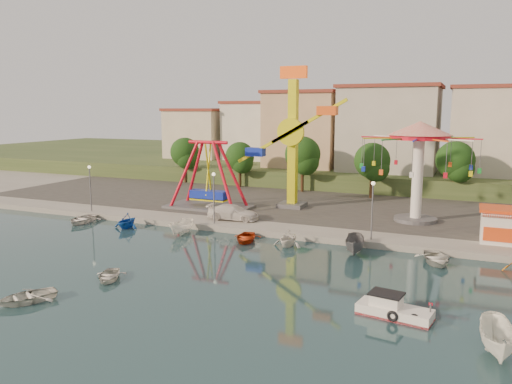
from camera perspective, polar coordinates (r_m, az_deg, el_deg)
The scene contains 33 objects.
ground at distance 37.04m, azimuth -3.30°, elevation -9.77°, with size 200.00×200.00×0.00m, color #15313B.
quay_deck at distance 95.30m, azimuth 13.64°, elevation 1.99°, with size 200.00×100.00×0.60m, color #9E998E.
asphalt_pad at distance 64.28m, azimuth 8.76°, elevation -1.06°, with size 90.00×28.00×0.01m, color #4C4944.
hill_terrace at distance 100.06m, azimuth 14.16°, elevation 3.00°, with size 200.00×60.00×3.00m, color #384C26.
pirate_ship_ride at distance 58.99m, azimuth -5.46°, elevation 1.80°, with size 10.00×5.00×8.00m.
kamikaze_tower at distance 58.66m, azimuth 4.58°, elevation 5.64°, with size 8.90×3.10×16.50m.
wave_swinger at distance 53.89m, azimuth 18.13°, elevation 4.72°, with size 11.60×11.60×10.40m.
booth_left at distance 48.90m, azimuth 27.23°, elevation -3.45°, with size 5.40×3.78×3.08m.
lamp_post_0 at distance 60.17m, azimuth -18.39°, elevation 0.26°, with size 0.14×0.14×5.00m, color #59595E.
lamp_post_1 at distance 51.03m, azimuth -4.83°, elevation -0.86°, with size 0.14×0.14×5.00m, color #59595E.
lamp_post_2 at distance 45.82m, azimuth 13.13°, elevation -2.25°, with size 0.14×0.14×5.00m, color #59595E.
tree_0 at distance 80.26m, azimuth -8.13°, elevation 4.53°, with size 4.60×4.60×7.19m.
tree_1 at distance 74.91m, azimuth -1.86°, elevation 4.07°, with size 4.35×4.35×6.80m.
tree_2 at distance 70.77m, azimuth 5.35°, elevation 4.30°, with size 5.02×5.02×7.85m.
tree_3 at distance 66.97m, azimuth 13.13°, elevation 3.50°, with size 4.68×4.68×7.32m.
tree_4 at distance 68.91m, azimuth 21.81°, elevation 3.39°, with size 4.86×4.86×7.60m.
building_0 at distance 91.65m, azimuth -9.17°, elevation 7.27°, with size 9.26×9.53×11.87m, color beige.
building_1 at distance 90.70m, azimuth -0.84°, elevation 6.34°, with size 12.33×9.01×8.63m, color silver.
building_2 at distance 86.65m, azimuth 7.33°, elevation 6.98°, with size 11.95×9.28×11.23m, color tan.
building_3 at distance 80.81m, azimuth 16.17°, elevation 5.80°, with size 12.59×10.50×9.20m, color beige.
building_4 at distance 83.63m, azimuth 25.69°, elevation 5.37°, with size 10.75×9.23×9.24m, color beige.
cabin_motorboat at distance 31.45m, azimuth 15.35°, elevation -12.89°, with size 4.54×2.31×1.52m.
rowboat_a at distance 37.98m, azimuth -16.49°, elevation -9.16°, with size 2.20×3.08×0.64m, color beige.
rowboat_b at distance 35.65m, azimuth -24.78°, elevation -10.78°, with size 2.63×3.69×0.76m, color silver.
skiff at distance 28.58m, azimuth 25.95°, elevation -14.92°, with size 1.64×4.36×1.68m, color white.
van at distance 52.96m, azimuth -2.62°, elevation -2.33°, with size 2.23×5.48×1.59m, color silver.
moored_boat_0 at distance 57.33m, azimuth -19.25°, elevation -2.94°, with size 2.93×4.11×0.85m, color silver.
moored_boat_1 at distance 53.46m, azimuth -14.56°, elevation -3.17°, with size 2.62×3.04×1.60m, color #144CB3.
moored_boat_2 at distance 49.75m, azimuth -8.49°, elevation -4.00°, with size 1.39×3.70×1.43m, color white.
moored_boat_3 at distance 46.64m, azimuth -1.21°, elevation -5.23°, with size 2.63×3.69×0.76m, color #AB2F0D.
moored_boat_4 at distance 45.01m, azimuth 3.69°, elevation -5.26°, with size 2.55×2.96×1.56m, color silver.
moored_boat_5 at distance 43.43m, azimuth 11.25°, elevation -5.94°, with size 1.57×4.17×1.61m, color #5A5B5F.
moored_boat_6 at distance 42.73m, azimuth 19.87°, elevation -7.13°, with size 2.84×3.97×0.82m, color silver.
Camera 1 is at (15.77, -31.24, 12.16)m, focal length 35.00 mm.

